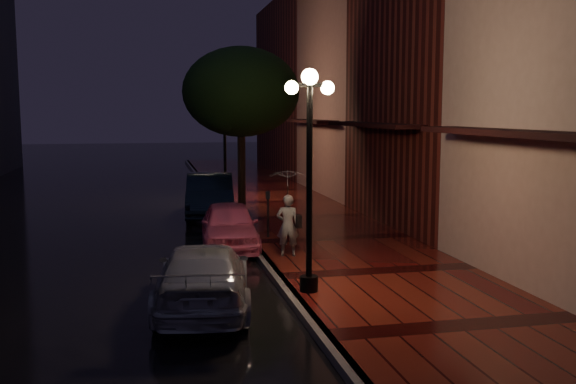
{
  "coord_description": "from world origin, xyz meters",
  "views": [
    {
      "loc": [
        -2.65,
        -16.89,
        3.65
      ],
      "look_at": [
        1.15,
        0.63,
        1.4
      ],
      "focal_mm": 40.0,
      "sensor_mm": 36.0,
      "label": 1
    }
  ],
  "objects": [
    {
      "name": "ground",
      "position": [
        0.0,
        0.0,
        0.0
      ],
      "size": [
        120.0,
        120.0,
        0.0
      ],
      "primitive_type": "plane",
      "color": "black",
      "rests_on": "ground"
    },
    {
      "name": "sidewalk",
      "position": [
        2.25,
        0.0,
        0.07
      ],
      "size": [
        4.5,
        60.0,
        0.15
      ],
      "primitive_type": "cube",
      "color": "#440D0C",
      "rests_on": "ground"
    },
    {
      "name": "curb",
      "position": [
        0.0,
        0.0,
        0.07
      ],
      "size": [
        0.25,
        60.0,
        0.15
      ],
      "primitive_type": "cube",
      "color": "#595451",
      "rests_on": "ground"
    },
    {
      "name": "storefront_mid",
      "position": [
        7.0,
        2.0,
        5.5
      ],
      "size": [
        5.0,
        8.0,
        11.0
      ],
      "primitive_type": "cube",
      "color": "#511914",
      "rests_on": "ground"
    },
    {
      "name": "storefront_far",
      "position": [
        7.0,
        10.0,
        4.5
      ],
      "size": [
        5.0,
        8.0,
        9.0
      ],
      "primitive_type": "cube",
      "color": "#8C5951",
      "rests_on": "ground"
    },
    {
      "name": "storefront_extra",
      "position": [
        7.0,
        20.0,
        5.0
      ],
      "size": [
        5.0,
        12.0,
        10.0
      ],
      "primitive_type": "cube",
      "color": "#511914",
      "rests_on": "ground"
    },
    {
      "name": "streetlamp_near",
      "position": [
        0.35,
        -5.0,
        2.6
      ],
      "size": [
        0.96,
        0.36,
        4.31
      ],
      "color": "black",
      "rests_on": "sidewalk"
    },
    {
      "name": "streetlamp_far",
      "position": [
        0.35,
        9.0,
        2.6
      ],
      "size": [
        0.96,
        0.36,
        4.31
      ],
      "color": "black",
      "rests_on": "sidewalk"
    },
    {
      "name": "street_tree",
      "position": [
        0.61,
        5.99,
        4.24
      ],
      "size": [
        4.16,
        4.16,
        5.8
      ],
      "color": "black",
      "rests_on": "sidewalk"
    },
    {
      "name": "pink_car",
      "position": [
        -0.6,
        -0.03,
        0.62
      ],
      "size": [
        1.72,
        3.75,
        1.25
      ],
      "primitive_type": "imported",
      "rotation": [
        0.0,
        0.0,
        -0.07
      ],
      "color": "#EB6186",
      "rests_on": "ground"
    },
    {
      "name": "navy_car",
      "position": [
        -0.61,
        5.47,
        0.75
      ],
      "size": [
        1.99,
        4.65,
        1.49
      ],
      "primitive_type": "imported",
      "rotation": [
        0.0,
        0.0,
        -0.09
      ],
      "color": "black",
      "rests_on": "ground"
    },
    {
      "name": "silver_car",
      "position": [
        -1.73,
        -5.21,
        0.61
      ],
      "size": [
        2.19,
        4.37,
        1.22
      ],
      "primitive_type": "imported",
      "rotation": [
        0.0,
        0.0,
        3.02
      ],
      "color": "#96969D",
      "rests_on": "ground"
    },
    {
      "name": "woman_with_umbrella",
      "position": [
        0.6,
        -1.88,
        1.55
      ],
      "size": [
        0.88,
        0.9,
        2.12
      ],
      "rotation": [
        0.0,
        0.0,
        2.92
      ],
      "color": "silver",
      "rests_on": "sidewalk"
    },
    {
      "name": "parking_meter",
      "position": [
        0.56,
        0.53,
        0.94
      ],
      "size": [
        0.14,
        0.12,
        1.3
      ],
      "rotation": [
        0.0,
        0.0,
        -0.27
      ],
      "color": "black",
      "rests_on": "sidewalk"
    }
  ]
}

